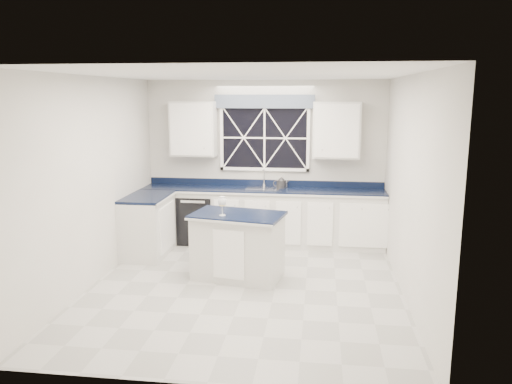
# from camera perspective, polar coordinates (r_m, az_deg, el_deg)

# --- Properties ---
(ground) EXTENTS (4.50, 4.50, 0.00)m
(ground) POSITION_cam_1_polar(r_m,az_deg,el_deg) (6.60, -1.24, -10.82)
(ground) COLOR #B2B2AD
(ground) RESTS_ON ground
(back_wall) EXTENTS (4.00, 0.10, 2.70)m
(back_wall) POSITION_cam_1_polar(r_m,az_deg,el_deg) (8.43, 1.00, 3.51)
(back_wall) COLOR silver
(back_wall) RESTS_ON ground
(base_cabinets) EXTENTS (3.99, 1.60, 0.90)m
(base_cabinets) POSITION_cam_1_polar(r_m,az_deg,el_deg) (8.19, -1.68, -3.14)
(base_cabinets) COLOR silver
(base_cabinets) RESTS_ON ground
(countertop) EXTENTS (3.98, 0.64, 0.04)m
(countertop) POSITION_cam_1_polar(r_m,az_deg,el_deg) (8.21, 0.76, 0.25)
(countertop) COLOR black
(countertop) RESTS_ON base_cabinets
(dishwasher) EXTENTS (0.60, 0.58, 0.82)m
(dishwasher) POSITION_cam_1_polar(r_m,az_deg,el_deg) (8.51, -6.64, -2.94)
(dishwasher) COLOR black
(dishwasher) RESTS_ON ground
(window) EXTENTS (1.65, 0.09, 1.26)m
(window) POSITION_cam_1_polar(r_m,az_deg,el_deg) (8.33, 0.98, 6.74)
(window) COLOR black
(window) RESTS_ON ground
(upper_cabinets) EXTENTS (3.10, 0.34, 0.90)m
(upper_cabinets) POSITION_cam_1_polar(r_m,az_deg,el_deg) (8.21, 0.88, 7.16)
(upper_cabinets) COLOR silver
(upper_cabinets) RESTS_ON ground
(faucet) EXTENTS (0.05, 0.20, 0.30)m
(faucet) POSITION_cam_1_polar(r_m,az_deg,el_deg) (8.36, 0.92, 1.71)
(faucet) COLOR silver
(faucet) RESTS_ON countertop
(island) EXTENTS (1.32, 0.94, 0.90)m
(island) POSITION_cam_1_polar(r_m,az_deg,el_deg) (6.80, -2.08, -6.13)
(island) COLOR silver
(island) RESTS_ON ground
(rug) EXTENTS (1.32, 0.96, 0.02)m
(rug) POSITION_cam_1_polar(r_m,az_deg,el_deg) (7.90, -1.98, -7.00)
(rug) COLOR beige
(rug) RESTS_ON ground
(kettle) EXTENTS (0.26, 0.16, 0.19)m
(kettle) POSITION_cam_1_polar(r_m,az_deg,el_deg) (8.26, 2.90, 1.05)
(kettle) COLOR #2F2F32
(kettle) RESTS_ON countertop
(wine_glass) EXTENTS (0.11, 0.11, 0.25)m
(wine_glass) POSITION_cam_1_polar(r_m,az_deg,el_deg) (6.55, -3.88, -1.21)
(wine_glass) COLOR silver
(wine_glass) RESTS_ON island
(soap_bottle) EXTENTS (0.11, 0.11, 0.20)m
(soap_bottle) POSITION_cam_1_polar(r_m,az_deg,el_deg) (8.33, 3.21, 1.23)
(soap_bottle) COLOR silver
(soap_bottle) RESTS_ON countertop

